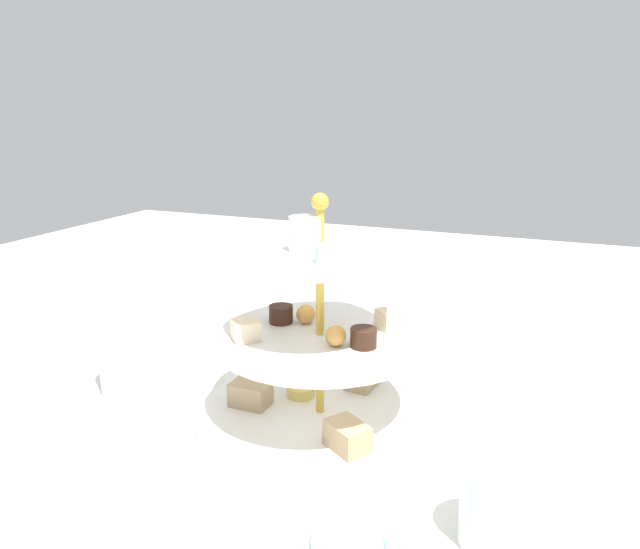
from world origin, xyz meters
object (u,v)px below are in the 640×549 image
(water_glass_tall_right, at_px, (125,350))
(butter_knife_left, at_px, (335,327))
(water_glass_short_left, at_px, (497,508))
(tiered_serving_stand, at_px, (320,356))

(water_glass_tall_right, distance_m, butter_knife_left, 0.38)
(water_glass_short_left, bearing_deg, tiered_serving_stand, -32.51)
(tiered_serving_stand, xyz_separation_m, water_glass_short_left, (-0.22, 0.14, -0.05))
(water_glass_tall_right, xyz_separation_m, water_glass_short_left, (-0.49, 0.11, -0.03))
(butter_knife_left, bearing_deg, water_glass_tall_right, 45.01)
(water_glass_tall_right, relative_size, butter_knife_left, 0.74)
(tiered_serving_stand, xyz_separation_m, water_glass_tall_right, (0.26, 0.03, -0.02))
(tiered_serving_stand, xyz_separation_m, butter_knife_left, (0.09, -0.30, -0.08))
(tiered_serving_stand, relative_size, butter_knife_left, 1.80)
(tiered_serving_stand, bearing_deg, water_glass_tall_right, 7.57)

